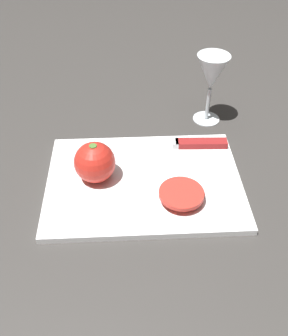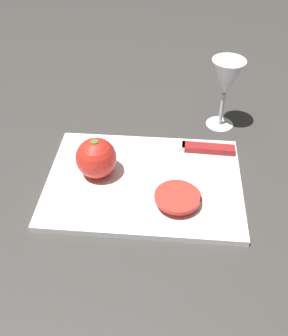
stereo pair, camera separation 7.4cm
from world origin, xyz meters
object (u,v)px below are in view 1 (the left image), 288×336
(wine_glass, at_px, (212,75))
(tomato_slice_stack_near, at_px, (182,194))
(knife, at_px, (190,144))
(whole_tomato, at_px, (95,162))

(wine_glass, relative_size, tomato_slice_stack_near, 1.71)
(wine_glass, height_order, knife, wine_glass)
(knife, bearing_deg, whole_tomato, 26.56)
(whole_tomato, distance_m, knife, 0.22)
(whole_tomato, relative_size, tomato_slice_stack_near, 0.84)
(wine_glass, bearing_deg, whole_tomato, -140.85)
(wine_glass, distance_m, knife, 0.16)
(knife, relative_size, tomato_slice_stack_near, 2.70)
(wine_glass, xyz_separation_m, whole_tomato, (-0.25, -0.21, -0.06))
(wine_glass, relative_size, whole_tomato, 2.03)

